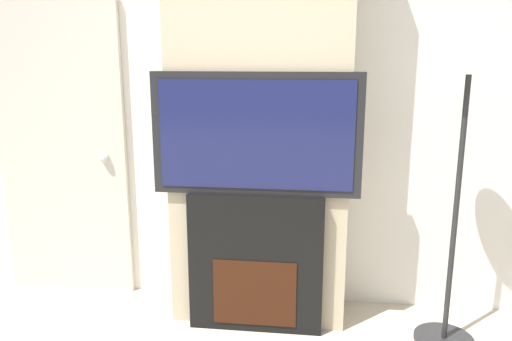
% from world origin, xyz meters
% --- Properties ---
extents(wall_back, '(6.00, 0.06, 2.70)m').
position_xyz_m(wall_back, '(0.00, 2.03, 1.35)').
color(wall_back, silver).
rests_on(wall_back, ground_plane).
extents(chimney_breast, '(1.05, 0.39, 2.70)m').
position_xyz_m(chimney_breast, '(0.00, 1.81, 1.35)').
color(chimney_breast, '#BCAD8E').
rests_on(chimney_breast, ground_plane).
extents(fireplace, '(0.79, 0.15, 0.83)m').
position_xyz_m(fireplace, '(0.00, 1.61, 0.41)').
color(fireplace, black).
rests_on(fireplace, ground_plane).
extents(television, '(1.18, 0.07, 0.69)m').
position_xyz_m(television, '(0.00, 1.61, 1.18)').
color(television, black).
rests_on(television, fireplace).
extents(floor_lamp, '(0.33, 0.33, 1.62)m').
position_xyz_m(floor_lamp, '(1.10, 1.58, 1.12)').
color(floor_lamp, '#262628').
rests_on(floor_lamp, ground_plane).
extents(entry_door, '(0.89, 0.09, 1.98)m').
position_xyz_m(entry_door, '(-1.35, 1.97, 0.99)').
color(entry_door, beige).
rests_on(entry_door, ground_plane).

